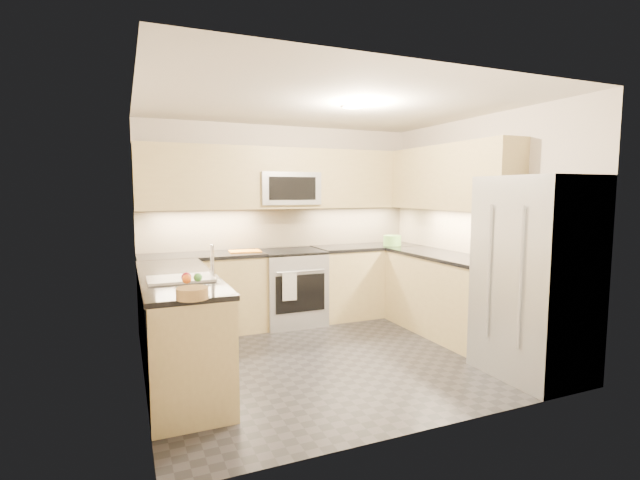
{
  "coord_description": "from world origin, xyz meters",
  "views": [
    {
      "loc": [
        -1.91,
        -4.14,
        1.66
      ],
      "look_at": [
        0.0,
        0.35,
        1.15
      ],
      "focal_mm": 26.0,
      "sensor_mm": 36.0,
      "label": 1
    }
  ],
  "objects": [
    {
      "name": "floor",
      "position": [
        0.0,
        0.0,
        0.0
      ],
      "size": [
        3.6,
        3.2,
        0.0
      ],
      "primitive_type": "cube",
      "color": "black",
      "rests_on": "ground"
    },
    {
      "name": "ceiling",
      "position": [
        0.0,
        0.0,
        2.5
      ],
      "size": [
        3.6,
        3.2,
        0.02
      ],
      "primitive_type": "cube",
      "color": "beige",
      "rests_on": "wall_back"
    },
    {
      "name": "wall_back",
      "position": [
        0.0,
        1.6,
        1.25
      ],
      "size": [
        3.6,
        0.02,
        2.5
      ],
      "primitive_type": "cube",
      "color": "beige",
      "rests_on": "floor"
    },
    {
      "name": "wall_front",
      "position": [
        0.0,
        -1.6,
        1.25
      ],
      "size": [
        3.6,
        0.02,
        2.5
      ],
      "primitive_type": "cube",
      "color": "beige",
      "rests_on": "floor"
    },
    {
      "name": "wall_left",
      "position": [
        -1.8,
        0.0,
        1.25
      ],
      "size": [
        0.02,
        3.2,
        2.5
      ],
      "primitive_type": "cube",
      "color": "beige",
      "rests_on": "floor"
    },
    {
      "name": "wall_right",
      "position": [
        1.8,
        0.0,
        1.25
      ],
      "size": [
        0.02,
        3.2,
        2.5
      ],
      "primitive_type": "cube",
      "color": "beige",
      "rests_on": "floor"
    },
    {
      "name": "base_cab_back_left",
      "position": [
        -1.09,
        1.3,
        0.45
      ],
      "size": [
        1.42,
        0.6,
        0.9
      ],
      "primitive_type": "cube",
      "color": "tan",
      "rests_on": "floor"
    },
    {
      "name": "base_cab_back_right",
      "position": [
        1.09,
        1.3,
        0.45
      ],
      "size": [
        1.42,
        0.6,
        0.9
      ],
      "primitive_type": "cube",
      "color": "tan",
      "rests_on": "floor"
    },
    {
      "name": "base_cab_right",
      "position": [
        1.5,
        0.15,
        0.45
      ],
      "size": [
        0.6,
        1.7,
        0.9
      ],
      "primitive_type": "cube",
      "color": "tan",
      "rests_on": "floor"
    },
    {
      "name": "base_cab_peninsula",
      "position": [
        -1.5,
        0.0,
        0.45
      ],
      "size": [
        0.6,
        2.0,
        0.9
      ],
      "primitive_type": "cube",
      "color": "tan",
      "rests_on": "floor"
    },
    {
      "name": "countertop_back_left",
      "position": [
        -1.09,
        1.3,
        0.92
      ],
      "size": [
        1.42,
        0.63,
        0.04
      ],
      "primitive_type": "cube",
      "color": "black",
      "rests_on": "base_cab_back_left"
    },
    {
      "name": "countertop_back_right",
      "position": [
        1.09,
        1.3,
        0.92
      ],
      "size": [
        1.42,
        0.63,
        0.04
      ],
      "primitive_type": "cube",
      "color": "black",
      "rests_on": "base_cab_back_right"
    },
    {
      "name": "countertop_right",
      "position": [
        1.5,
        0.15,
        0.92
      ],
      "size": [
        0.63,
        1.7,
        0.04
      ],
      "primitive_type": "cube",
      "color": "black",
      "rests_on": "base_cab_right"
    },
    {
      "name": "countertop_peninsula",
      "position": [
        -1.5,
        0.0,
        0.92
      ],
      "size": [
        0.63,
        2.0,
        0.04
      ],
      "primitive_type": "cube",
      "color": "black",
      "rests_on": "base_cab_peninsula"
    },
    {
      "name": "upper_cab_back",
      "position": [
        0.0,
        1.43,
        1.83
      ],
      "size": [
        3.6,
        0.35,
        0.75
      ],
      "primitive_type": "cube",
      "color": "tan",
      "rests_on": "wall_back"
    },
    {
      "name": "upper_cab_right",
      "position": [
        1.62,
        0.28,
        1.83
      ],
      "size": [
        0.35,
        1.95,
        0.75
      ],
      "primitive_type": "cube",
      "color": "tan",
      "rests_on": "wall_right"
    },
    {
      "name": "backsplash_back",
      "position": [
        0.0,
        1.6,
        1.2
      ],
      "size": [
        3.6,
        0.01,
        0.51
      ],
      "primitive_type": "cube",
      "color": "#C7B590",
      "rests_on": "wall_back"
    },
    {
      "name": "backsplash_right",
      "position": [
        1.8,
        0.45,
        1.2
      ],
      "size": [
        0.01,
        2.3,
        0.51
      ],
      "primitive_type": "cube",
      "color": "#C7B590",
      "rests_on": "wall_right"
    },
    {
      "name": "gas_range",
      "position": [
        0.0,
        1.28,
        0.46
      ],
      "size": [
        0.76,
        0.65,
        0.91
      ],
      "primitive_type": "cube",
      "color": "#ABACB3",
      "rests_on": "floor"
    },
    {
      "name": "range_cooktop",
      "position": [
        0.0,
        1.28,
        0.92
      ],
      "size": [
        0.76,
        0.65,
        0.03
      ],
      "primitive_type": "cube",
      "color": "black",
      "rests_on": "gas_range"
    },
    {
      "name": "oven_door_glass",
      "position": [
        0.0,
        0.95,
        0.45
      ],
      "size": [
        0.62,
        0.02,
        0.45
      ],
      "primitive_type": "cube",
      "color": "black",
      "rests_on": "gas_range"
    },
    {
      "name": "oven_handle",
      "position": [
        0.0,
        0.93,
        0.72
      ],
      "size": [
        0.6,
        0.02,
        0.02
      ],
      "primitive_type": "cylinder",
      "rotation": [
        0.0,
        1.57,
        0.0
      ],
      "color": "#B2B5BA",
      "rests_on": "gas_range"
    },
    {
      "name": "microwave",
      "position": [
        0.0,
        1.4,
        1.7
      ],
      "size": [
        0.76,
        0.4,
        0.4
      ],
      "primitive_type": "cube",
      "color": "#A6A9AE",
      "rests_on": "upper_cab_back"
    },
    {
      "name": "microwave_door",
      "position": [
        0.0,
        1.2,
        1.7
      ],
      "size": [
        0.6,
        0.01,
        0.28
      ],
      "primitive_type": "cube",
      "color": "black",
      "rests_on": "microwave"
    },
    {
      "name": "refrigerator",
      "position": [
        1.45,
        -1.15,
        0.9
      ],
      "size": [
        0.7,
        0.9,
        1.8
      ],
      "primitive_type": "cube",
      "color": "#A6AAAE",
      "rests_on": "floor"
    },
    {
      "name": "fridge_handle_left",
      "position": [
        1.08,
        -1.33,
        0.95
      ],
      "size": [
        0.02,
        0.02,
        1.2
      ],
      "primitive_type": "cylinder",
      "color": "#B2B5BA",
      "rests_on": "refrigerator"
    },
    {
      "name": "fridge_handle_right",
      "position": [
        1.08,
        -0.97,
        0.95
      ],
      "size": [
        0.02,
        0.02,
        1.2
      ],
      "primitive_type": "cylinder",
      "color": "#B2B5BA",
      "rests_on": "refrigerator"
    },
    {
      "name": "sink_basin",
      "position": [
        -1.5,
        -0.25,
        0.88
      ],
      "size": [
        0.52,
        0.38,
        0.16
      ],
      "primitive_type": "cube",
      "color": "white",
      "rests_on": "base_cab_peninsula"
    },
    {
      "name": "faucet",
      "position": [
        -1.24,
        -0.25,
        1.08
      ],
      "size": [
        0.03,
        0.03,
        0.28
      ],
      "primitive_type": "cylinder",
      "color": "silver",
      "rests_on": "countertop_peninsula"
    },
    {
      "name": "utensil_bowl",
      "position": [
        1.4,
        1.15,
        1.01
      ],
      "size": [
        0.29,
        0.29,
        0.14
      ],
      "primitive_type": "cylinder",
      "rotation": [
        0.0,
        0.0,
        -0.24
      ],
      "color": "#65A747",
      "rests_on": "countertop_back_right"
    },
    {
      "name": "cutting_board",
      "position": [
        -0.58,
        1.31,
        0.95
      ],
      "size": [
        0.39,
        0.29,
        0.01
      ],
      "primitive_type": "cube",
      "rotation": [
        0.0,
        0.0,
        -0.09
      ],
      "color": "orange",
      "rests_on": "countertop_back_left"
    },
    {
      "name": "fruit_basket",
      "position": [
        -1.51,
        -0.98,
        0.98
      ],
      "size": [
        0.23,
        0.23,
        0.08
      ],
      "primitive_type": "cylinder",
      "rotation": [
        0.0,
        0.0,
        -0.1
      ],
      "color": "#A8824E",
      "rests_on": "countertop_peninsula"
    },
    {
      "name": "fruit_apple",
      "position": [
        -1.52,
        -0.78,
        1.05
      ],
      "size": [
        0.07,
        0.07,
        0.07
      ],
      "primitive_type": "sphere",
      "color": "maroon",
      "rests_on": "fruit_basket"
    },
    {
      "name": "fruit_pear",
      "position": [
        -1.44,
        -0.82,
        1.05
      ],
      "size": [
        0.06,
        0.06,
        0.06
      ],
      "primitive_type": "sphere",
      "color": "#4CB34D",
      "rests_on": "fruit_basket"
    },
    {
      "name": "dish_towel_check",
      "position": [
        -0.15,
        0.91,
        0.55
      ],
      "size": [
        0.17,
        0.03,
        0.33
      ],
      "primitive_type": "cube",
      "rotation": [
        0.0,
        0.0,
        -0.08
      ],
      "color": "silver",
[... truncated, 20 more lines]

